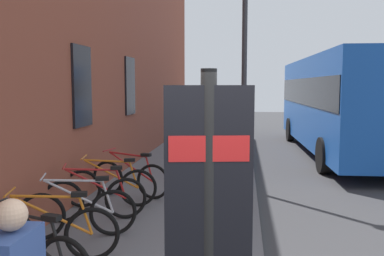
% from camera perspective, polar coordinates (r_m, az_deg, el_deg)
% --- Properties ---
extents(ground, '(60.00, 60.00, 0.00)m').
position_cam_1_polar(ground, '(8.85, 15.52, -10.21)').
color(ground, '#38383A').
extents(sidewalk_pavement, '(24.00, 3.50, 0.12)m').
position_cam_1_polar(sidewalk_pavement, '(10.78, -0.81, -6.77)').
color(sidewalk_pavement, slate).
rests_on(sidewalk_pavement, ground).
extents(station_facade, '(22.00, 0.65, 7.56)m').
position_cam_1_polar(station_facade, '(12.01, -10.12, 12.28)').
color(station_facade, brown).
rests_on(station_facade, ground).
extents(bicycle_end_of_row, '(0.63, 1.72, 0.97)m').
position_cam_1_polar(bicycle_end_of_row, '(5.83, -18.74, -13.58)').
color(bicycle_end_of_row, black).
rests_on(bicycle_end_of_row, sidewalk_pavement).
extents(bicycle_beside_lamp, '(0.68, 1.70, 0.97)m').
position_cam_1_polar(bicycle_beside_lamp, '(6.61, -15.34, -11.13)').
color(bicycle_beside_lamp, black).
rests_on(bicycle_beside_lamp, sidewalk_pavement).
extents(bicycle_mid_rack, '(0.69, 1.70, 0.97)m').
position_cam_1_polar(bicycle_mid_rack, '(7.35, -13.15, -9.34)').
color(bicycle_mid_rack, black).
rests_on(bicycle_mid_rack, sidewalk_pavement).
extents(bicycle_far_end, '(0.51, 1.75, 0.97)m').
position_cam_1_polar(bicycle_far_end, '(8.08, -11.10, -7.91)').
color(bicycle_far_end, black).
rests_on(bicycle_far_end, sidewalk_pavement).
extents(bicycle_leaning_wall, '(0.58, 1.74, 0.97)m').
position_cam_1_polar(bicycle_leaning_wall, '(8.73, -8.45, -6.83)').
color(bicycle_leaning_wall, black).
rests_on(bicycle_leaning_wall, sidewalk_pavement).
extents(transit_info_sign, '(0.17, 0.56, 2.40)m').
position_cam_1_polar(transit_info_sign, '(2.64, 2.25, -9.52)').
color(transit_info_sign, black).
rests_on(transit_info_sign, sidewalk_pavement).
extents(city_bus, '(10.56, 2.85, 3.35)m').
position_cam_1_polar(city_bus, '(15.41, 19.52, 3.67)').
color(city_bus, '#1951B2').
rests_on(city_bus, ground).
extents(pedestrian_by_facade, '(0.37, 0.55, 1.53)m').
position_cam_1_polar(pedestrian_by_facade, '(10.93, 2.87, -1.30)').
color(pedestrian_by_facade, '#723F72').
rests_on(pedestrian_by_facade, sidewalk_pavement).
extents(street_lamp, '(0.28, 0.28, 4.82)m').
position_cam_1_polar(street_lamp, '(9.61, 7.19, 9.31)').
color(street_lamp, '#333338').
rests_on(street_lamp, sidewalk_pavement).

